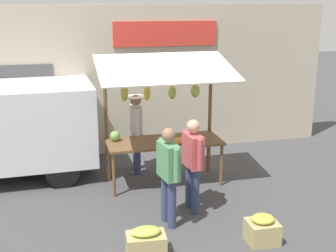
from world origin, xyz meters
TOP-DOWN VIEW (x-y plane):
  - ground_plane at (0.00, 0.00)m, footprint 40.00×40.00m
  - street_backdrop at (0.05, -2.20)m, footprint 9.00×0.30m
  - market_stall at (0.01, -0.02)m, footprint 2.50×1.46m
  - vendor_with_sunhat at (0.41, -0.75)m, footprint 0.43×0.70m
  - shopper_in_striped_shirt at (-0.18, 1.28)m, footprint 0.26×0.69m
  - shopper_with_ponytail at (0.34, 1.67)m, footprint 0.29×0.69m
  - produce_crate_near at (-0.87, 2.57)m, footprint 0.47×0.43m
  - produce_crate_side at (0.88, 2.51)m, footprint 0.58×0.41m

SIDE VIEW (x-z plane):
  - ground_plane at x=0.00m, z-range 0.00..0.00m
  - produce_crate_side at x=0.88m, z-range -0.02..0.42m
  - produce_crate_near at x=-0.87m, z-range -0.02..0.42m
  - shopper_in_striped_shirt at x=-0.18m, z-range 0.12..1.73m
  - shopper_with_ponytail at x=0.34m, z-range 0.12..1.74m
  - vendor_with_sunhat at x=0.41m, z-range 0.15..1.80m
  - market_stall at x=0.01m, z-range 0.28..2.78m
  - street_backdrop at x=0.05m, z-range 0.00..3.40m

